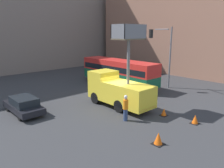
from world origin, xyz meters
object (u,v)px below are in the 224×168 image
Objects in this scene: utility_truck at (118,89)px; road_worker_near_truck at (126,108)px; traffic_cone_far_side at (195,120)px; traffic_cone_mid_road at (158,139)px; parked_car_curbside at (24,105)px; traffic_cone_near_truck at (164,112)px; traffic_light_pole at (164,48)px; road_worker_directing at (139,84)px; city_bus at (118,70)px.

road_worker_near_truck is (-1.81, -2.63, -0.62)m from utility_truck.
utility_truck is 3.25m from road_worker_near_truck.
traffic_cone_far_side is at bearing -10.93° from road_worker_near_truck.
traffic_cone_mid_road is 10.88m from parked_car_curbside.
traffic_cone_near_truck is 2.39m from traffic_cone_far_side.
traffic_light_pole is 10.86m from traffic_cone_far_side.
road_worker_directing is (-3.30, 0.64, -3.67)m from traffic_light_pole.
traffic_cone_far_side is (-6.67, -7.45, -4.25)m from traffic_light_pole.
road_worker_directing is 8.79m from traffic_cone_far_side.
traffic_cone_far_side is at bearing -51.31° from parked_car_curbside.
utility_truck is 7.86m from city_bus.
traffic_light_pole is 1.59× the size of parked_car_curbside.
parked_car_curbside is at bearing 164.95° from road_worker_near_truck.
traffic_light_pole is at bearing -10.46° from parked_car_curbside.
road_worker_directing reaches higher than traffic_cone_far_side.
traffic_cone_far_side is 13.06m from parked_car_curbside.
traffic_cone_far_side is (1.44, -6.34, -1.30)m from utility_truck.
city_bus is 14.69m from traffic_cone_mid_road.
utility_truck reaches higher than parked_car_curbside.
traffic_light_pole is 11.18m from road_worker_near_truck.
road_worker_directing is 11.19m from traffic_cone_mid_road.
traffic_light_pole is (8.11, 1.12, 2.95)m from utility_truck.
city_bus is 5.48× the size of road_worker_near_truck.
city_bus reaches higher than road_worker_directing.
traffic_cone_mid_road is at bearing 134.38° from city_bus.
utility_truck is 9.48× the size of traffic_cone_mid_road.
parked_car_curbside reaches higher than traffic_cone_near_truck.
road_worker_near_truck is 0.45× the size of parked_car_curbside.
city_bus reaches higher than traffic_cone_mid_road.
traffic_light_pole is 13.94m from traffic_cone_mid_road.
parked_car_curbside reaches higher than traffic_cone_far_side.
traffic_cone_near_truck is at bearing 144.84° from city_bus.
road_worker_near_truck is 7.94m from road_worker_directing.
traffic_light_pole reaches higher than road_worker_directing.
city_bus is at bearing 65.46° from traffic_cone_near_truck.
road_worker_directing is at bearing 168.97° from traffic_light_pole.
utility_truck is 10.71× the size of traffic_cone_far_side.
traffic_cone_near_truck is at bearing -144.08° from traffic_light_pole.
road_worker_directing is (4.81, 1.76, -0.72)m from utility_truck.
parked_car_curbside is at bearing 110.54° from traffic_cone_mid_road.
utility_truck is at bearing 125.27° from city_bus.
utility_truck is 3.55× the size of road_worker_near_truck.
road_worker_directing is 2.43× the size of traffic_cone_mid_road.
traffic_light_pole reaches higher than utility_truck.
traffic_light_pole reaches higher than traffic_cone_near_truck.
traffic_light_pole is at bearing 58.51° from road_worker_near_truck.
utility_truck is 8.70m from traffic_light_pole.
traffic_cone_mid_road is at bearing 179.85° from traffic_cone_far_side.
road_worker_directing is at bearing 20.08° from utility_truck.
city_bus is 6.01× the size of road_worker_directing.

